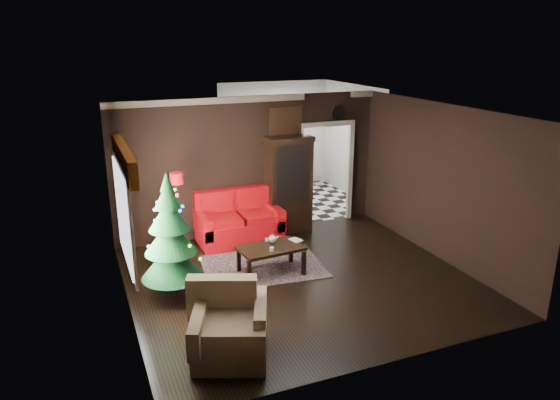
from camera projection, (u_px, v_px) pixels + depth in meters
name	position (u px, v px, depth m)	size (l,w,h in m)	color
floor	(300.00, 281.00, 8.65)	(5.50, 5.50, 0.00)	black
ceiling	(303.00, 112.00, 7.81)	(5.50, 5.50, 0.00)	white
wall_back	(250.00, 166.00, 10.44)	(5.50, 5.50, 0.00)	black
wall_front	(390.00, 261.00, 6.02)	(5.50, 5.50, 0.00)	black
wall_left	(122.00, 223.00, 7.24)	(5.50, 5.50, 0.00)	black
wall_right	(442.00, 183.00, 9.22)	(5.50, 5.50, 0.00)	black
doorway	(325.00, 175.00, 11.15)	(1.10, 0.10, 2.10)	silver
left_window	(123.00, 215.00, 7.41)	(0.05, 1.60, 1.40)	white
valance	(124.00, 159.00, 7.20)	(0.12, 2.10, 0.35)	#853B0D
kitchen_floor	(296.00, 201.00, 12.79)	(3.00, 3.00, 0.00)	white
kitchen_window	(275.00, 124.00, 13.56)	(0.70, 0.06, 0.70)	white
rug	(263.00, 266.00, 9.17)	(2.07, 1.51, 0.01)	#603C51
loveseat	(239.00, 218.00, 10.17)	(1.70, 0.90, 1.00)	maroon
curio_cabinet	(289.00, 187.00, 10.64)	(0.90, 0.45, 1.90)	black
floor_lamp	(179.00, 213.00, 9.39)	(0.26, 0.26, 1.53)	black
christmas_tree	(170.00, 234.00, 7.82)	(0.95, 0.95, 1.82)	black
armchair	(230.00, 324.00, 6.47)	(0.96, 0.96, 0.98)	tan
coffee_table	(271.00, 260.00, 8.85)	(1.07, 0.64, 0.48)	black
teapot	(272.00, 239.00, 8.92)	(0.16, 0.16, 0.15)	silver
cup_a	(267.00, 240.00, 9.00)	(0.06, 0.06, 0.05)	silver
cup_b	(272.00, 249.00, 8.60)	(0.07, 0.07, 0.06)	silver
book	(292.00, 236.00, 8.96)	(0.16, 0.02, 0.22)	gray
wall_clock	(338.00, 113.00, 10.80)	(0.32, 0.32, 0.06)	white
painting	(285.00, 122.00, 10.41)	(0.62, 0.05, 0.52)	tan
kitchen_counter	(278.00, 173.00, 13.72)	(1.80, 0.60, 0.90)	silver
kitchen_table	(290.00, 191.00, 12.31)	(0.70, 0.70, 0.75)	brown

